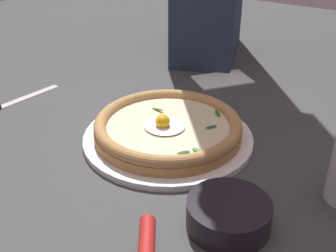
{
  "coord_description": "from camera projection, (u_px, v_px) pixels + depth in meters",
  "views": [
    {
      "loc": [
        0.39,
        -0.62,
        0.44
      ],
      "look_at": [
        0.02,
        -0.01,
        0.03
      ],
      "focal_mm": 45.69,
      "sensor_mm": 36.0,
      "label": 1
    }
  ],
  "objects": [
    {
      "name": "ground_plane",
      "position": [
        161.0,
        142.0,
        0.86
      ],
      "size": [
        2.4,
        2.4,
        0.03
      ],
      "primitive_type": "cube",
      "color": "#3C3E40",
      "rests_on": "ground"
    },
    {
      "name": "pizza_plate",
      "position": [
        168.0,
        138.0,
        0.84
      ],
      "size": [
        0.33,
        0.33,
        0.01
      ],
      "primitive_type": "cylinder",
      "color": "white",
      "rests_on": "ground"
    },
    {
      "name": "pizza",
      "position": [
        168.0,
        127.0,
        0.83
      ],
      "size": [
        0.29,
        0.29,
        0.05
      ],
      "color": "#B68045",
      "rests_on": "pizza_plate"
    },
    {
      "name": "side_bowl",
      "position": [
        229.0,
        214.0,
        0.62
      ],
      "size": [
        0.12,
        0.12,
        0.04
      ],
      "primitive_type": "cylinder",
      "color": "black",
      "rests_on": "ground"
    },
    {
      "name": "table_knife",
      "position": [
        0.0,
        106.0,
        0.96
      ],
      "size": [
        0.05,
        0.24,
        0.01
      ],
      "color": "silver",
      "rests_on": "ground"
    },
    {
      "name": "folded_napkin",
      "position": [
        222.0,
        79.0,
        1.1
      ],
      "size": [
        0.16,
        0.17,
        0.01
      ],
      "primitive_type": "cube",
      "rotation": [
        0.0,
        0.0,
        4.02
      ],
      "color": "white",
      "rests_on": "ground"
    }
  ]
}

